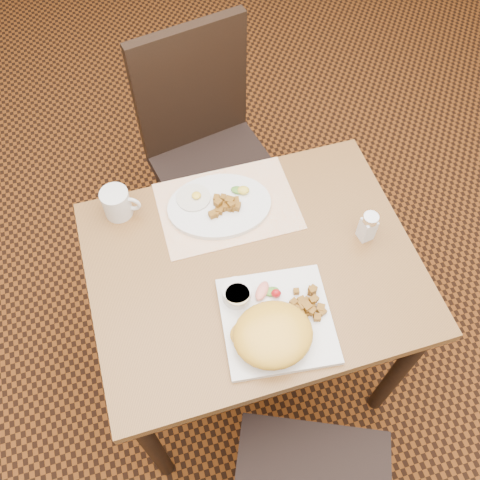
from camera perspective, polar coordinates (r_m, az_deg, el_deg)
The scene contains 15 objects.
ground at distance 2.16m, azimuth 1.03°, elevation -12.50°, with size 8.00×8.00×0.00m, color black.
table at distance 1.57m, azimuth 1.39°, elevation -4.64°, with size 0.90×0.70×0.75m.
chair_far at distance 2.02m, azimuth -3.46°, elevation 10.14°, with size 0.49×0.50×0.97m.
placemat at distance 1.58m, azimuth -1.33°, elevation 3.64°, with size 0.40×0.28×0.00m, color white.
plate_square at distance 1.39m, azimuth 3.96°, elevation -8.56°, with size 0.28×0.28×0.02m, color silver.
plate_oval at distance 1.57m, azimuth -2.20°, elevation 3.66°, with size 0.30×0.23×0.02m, color silver, non-canonical shape.
hollandaise_mound at distance 1.33m, azimuth 3.45°, elevation -10.07°, with size 0.20×0.18×0.07m.
ramekin at distance 1.39m, azimuth -0.35°, elevation -5.70°, with size 0.08×0.08×0.04m.
garnish_sq at distance 1.41m, azimuth 2.95°, elevation -5.51°, with size 0.08×0.07×0.03m.
fried_egg at distance 1.58m, azimuth -4.94°, elevation 4.55°, with size 0.10×0.10×0.02m.
garnish_ov at distance 1.58m, azimuth 0.11°, elevation 5.35°, with size 0.06×0.05×0.02m.
salt_shaker at distance 1.52m, azimuth 13.48°, elevation 1.43°, with size 0.05×0.05×0.10m.
coffee_mug at distance 1.57m, azimuth -12.96°, elevation 3.86°, with size 0.11×0.08×0.09m.
home_fries_sq at distance 1.40m, azimuth 7.13°, elevation -6.93°, with size 0.11×0.10×0.04m.
home_fries_ov at distance 1.54m, azimuth -1.46°, elevation 3.75°, with size 0.10×0.08×0.04m.
Camera 1 is at (-0.24, -0.68, 2.03)m, focal length 40.00 mm.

